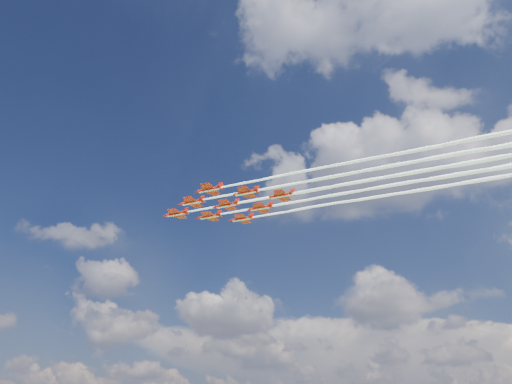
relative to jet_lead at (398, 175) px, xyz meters
The scene contains 8 objects.
jet_lead is the anchor object (origin of this frame).
jet_row2_port 11.32m from the jet_lead, 28.35° to the right, with size 154.00×17.68×2.47m.
jet_row2_starb 11.32m from the jet_lead, 38.04° to the left, with size 154.00×17.68×2.47m.
jet_row3_port 22.64m from the jet_lead, 28.35° to the right, with size 154.00×17.68×2.47m.
jet_row3_centre 18.94m from the jet_lead, ahead, with size 154.00×17.68×2.47m.
jet_row3_starb 22.64m from the jet_lead, 38.04° to the left, with size 154.00×17.68×2.47m.
jet_row4_port 29.08m from the jet_lead, ahead, with size 154.00×17.68×2.47m.
jet_row4_starb 29.08m from the jet_lead, 17.15° to the left, with size 154.00×17.68×2.47m.
Camera 1 is at (71.56, -132.44, 4.00)m, focal length 35.00 mm.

